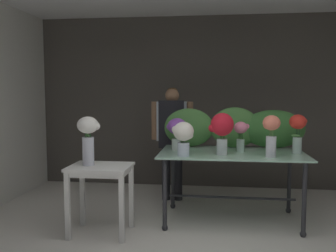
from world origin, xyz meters
TOP-DOWN VIEW (x-y plane):
  - ground_plane at (0.00, 1.73)m, footprint 7.67×7.67m
  - wall_back at (0.00, 3.45)m, footprint 5.90×0.12m
  - display_table_glass at (0.25, 1.73)m, footprint 1.72×1.02m
  - side_table_white at (-1.20, 1.15)m, footprint 0.67×0.53m
  - florist at (-0.57, 2.54)m, footprint 0.60×0.24m
  - foliage_backdrop at (0.32, 2.13)m, footprint 1.81×0.31m
  - vase_rosy_tulips at (0.36, 1.75)m, footprint 0.18×0.16m
  - vase_violet_peonies at (-0.42, 1.82)m, footprint 0.25×0.24m
  - vase_scarlet_roses at (1.01, 1.74)m, footprint 0.21×0.20m
  - vase_coral_carnations at (0.66, 1.43)m, footprint 0.19×0.19m
  - vase_crimson_hydrangea at (0.13, 1.52)m, footprint 0.29×0.26m
  - vase_ivory_dahlias at (-0.30, 1.39)m, footprint 0.25×0.23m
  - vase_white_roses_tall at (-1.33, 1.15)m, footprint 0.25×0.23m

SIDE VIEW (x-z plane):
  - ground_plane at x=0.00m, z-range 0.00..0.00m
  - side_table_white at x=-1.20m, z-range 0.27..1.04m
  - display_table_glass at x=0.25m, z-range 0.30..1.16m
  - florist at x=-0.57m, z-range 0.20..1.83m
  - vase_rosy_tulips at x=0.36m, z-range 0.89..1.26m
  - vase_ivory_dahlias at x=-0.30m, z-range 0.89..1.28m
  - vase_white_roses_tall at x=-1.33m, z-range 0.82..1.36m
  - vase_violet_peonies at x=-0.42m, z-range 0.90..1.30m
  - foliage_backdrop at x=0.32m, z-range 0.84..1.37m
  - vase_coral_carnations at x=0.66m, z-range 0.89..1.36m
  - vase_scarlet_roses at x=1.01m, z-range 0.91..1.37m
  - vase_crimson_hydrangea at x=0.13m, z-range 0.92..1.40m
  - wall_back at x=0.00m, z-range 0.00..2.81m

